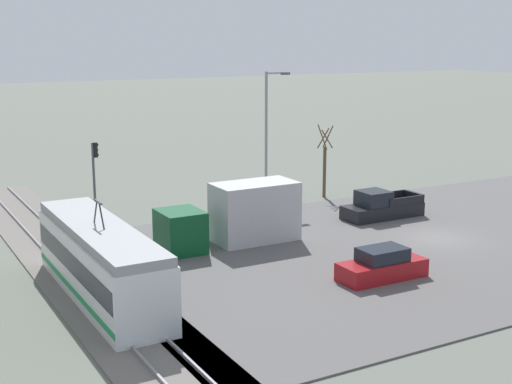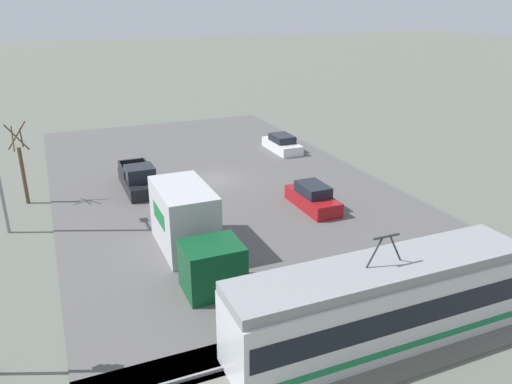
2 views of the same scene
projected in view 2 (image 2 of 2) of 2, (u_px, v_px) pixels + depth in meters
ground_plane at (214, 181)px, 36.68m from camera, size 320.00×320.00×0.00m
road_surface at (214, 180)px, 36.66m from camera, size 22.50×39.44×0.08m
rail_bed at (379, 339)px, 19.35m from camera, size 54.75×4.40×0.22m
light_rail_tram at (379, 304)px, 18.70m from camera, size 12.01×2.72×4.46m
box_truck at (190, 228)px, 25.10m from camera, size 2.61×8.18×3.40m
pickup_truck at (139, 180)px, 34.56m from camera, size 2.02×5.47×1.85m
sedan_car_0 at (282, 144)px, 43.66m from camera, size 1.89×4.52×1.41m
sedan_car_1 at (313, 198)px, 31.51m from camera, size 1.77×4.45×1.56m
street_tree at (22, 168)px, 31.72m from camera, size 1.26×1.05×5.37m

